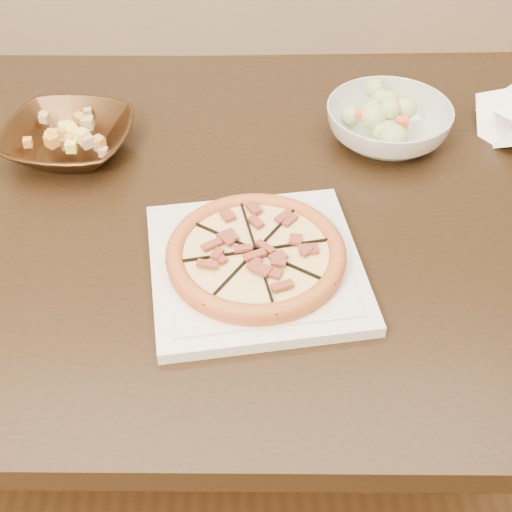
{
  "coord_description": "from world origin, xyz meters",
  "views": [
    {
      "loc": [
        -0.03,
        -0.8,
        1.46
      ],
      "look_at": [
        -0.01,
        -0.08,
        0.78
      ],
      "focal_mm": 50.0,
      "sensor_mm": 36.0,
      "label": 1
    }
  ],
  "objects_px": {
    "dining_table": "(191,244)",
    "pizza": "(256,254)",
    "bronze_bowl": "(69,140)",
    "plate": "(256,266)",
    "salad_bowl": "(388,124)"
  },
  "relations": [
    {
      "from": "pizza",
      "to": "plate",
      "type": "bearing_deg",
      "value": -9.26
    },
    {
      "from": "plate",
      "to": "bronze_bowl",
      "type": "height_order",
      "value": "bronze_bowl"
    },
    {
      "from": "bronze_bowl",
      "to": "pizza",
      "type": "bearing_deg",
      "value": -44.09
    },
    {
      "from": "plate",
      "to": "salad_bowl",
      "type": "height_order",
      "value": "salad_bowl"
    },
    {
      "from": "pizza",
      "to": "bronze_bowl",
      "type": "xyz_separation_m",
      "value": [
        -0.31,
        0.3,
        -0.01
      ]
    },
    {
      "from": "pizza",
      "to": "bronze_bowl",
      "type": "distance_m",
      "value": 0.43
    },
    {
      "from": "pizza",
      "to": "salad_bowl",
      "type": "bearing_deg",
      "value": 53.83
    },
    {
      "from": "dining_table",
      "to": "bronze_bowl",
      "type": "height_order",
      "value": "bronze_bowl"
    },
    {
      "from": "dining_table",
      "to": "plate",
      "type": "height_order",
      "value": "plate"
    },
    {
      "from": "salad_bowl",
      "to": "pizza",
      "type": "bearing_deg",
      "value": -126.17
    },
    {
      "from": "plate",
      "to": "salad_bowl",
      "type": "bearing_deg",
      "value": 53.83
    },
    {
      "from": "salad_bowl",
      "to": "plate",
      "type": "bearing_deg",
      "value": -126.17
    },
    {
      "from": "salad_bowl",
      "to": "dining_table",
      "type": "bearing_deg",
      "value": -155.09
    },
    {
      "from": "dining_table",
      "to": "pizza",
      "type": "distance_m",
      "value": 0.23
    },
    {
      "from": "plate",
      "to": "pizza",
      "type": "bearing_deg",
      "value": 170.74
    }
  ]
}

